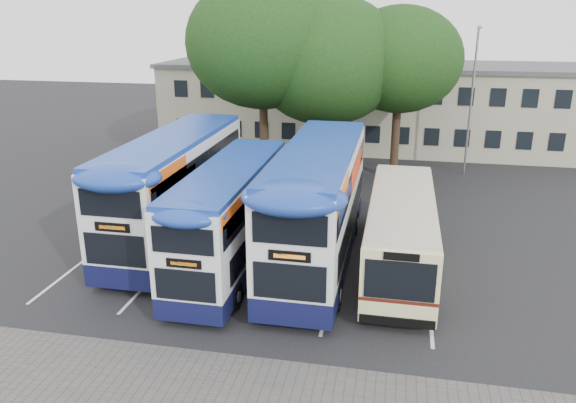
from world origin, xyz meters
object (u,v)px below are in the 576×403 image
at_px(tree_right, 400,60).
at_px(bus_dd_mid, 231,213).
at_px(bus_single, 401,228).
at_px(tree_left, 263,43).
at_px(bus_dd_right, 318,200).
at_px(bus_dd_left, 176,184).
at_px(tree_mid, 326,60).
at_px(lamp_post, 472,94).

bearing_deg(tree_right, bus_dd_mid, -113.11).
bearing_deg(bus_single, tree_right, 92.34).
height_order(tree_left, bus_dd_right, tree_left).
xyz_separation_m(tree_right, bus_dd_left, (-9.33, -11.94, -4.54)).
bearing_deg(bus_dd_mid, bus_single, 10.62).
height_order(tree_right, bus_dd_left, tree_right).
bearing_deg(bus_dd_mid, bus_dd_left, 144.43).
bearing_deg(bus_dd_right, bus_single, 1.36).
xyz_separation_m(tree_left, tree_mid, (3.61, 0.93, -1.00)).
distance_m(lamp_post, bus_dd_mid, 19.30).
bearing_deg(tree_left, lamp_post, 15.54).
height_order(lamp_post, tree_mid, tree_mid).
height_order(tree_mid, bus_dd_left, tree_mid).
bearing_deg(bus_dd_mid, bus_dd_right, 19.54).
distance_m(tree_mid, bus_single, 14.20).
xyz_separation_m(lamp_post, bus_dd_mid, (-10.49, -15.95, -2.78)).
relative_size(tree_right, bus_dd_mid, 1.02).
distance_m(tree_mid, tree_right, 4.30).
bearing_deg(bus_dd_mid, lamp_post, 56.66).
distance_m(tree_right, bus_dd_right, 14.13).
xyz_separation_m(lamp_post, tree_left, (-12.24, -3.40, 3.04)).
height_order(tree_mid, bus_dd_mid, tree_mid).
relative_size(tree_right, bus_dd_right, 0.89).
distance_m(tree_left, bus_single, 15.46).
bearing_deg(bus_dd_left, bus_dd_mid, -35.57).
relative_size(tree_mid, bus_single, 1.08).
bearing_deg(tree_left, bus_dd_left, -98.36).
distance_m(bus_dd_left, bus_single, 9.97).
relative_size(lamp_post, tree_left, 0.76).
height_order(lamp_post, bus_dd_right, lamp_post).
xyz_separation_m(bus_dd_left, bus_dd_right, (6.52, -1.16, 0.04)).
height_order(tree_mid, bus_dd_right, tree_mid).
xyz_separation_m(lamp_post, bus_single, (-3.88, -14.71, -3.38)).
xyz_separation_m(lamp_post, bus_dd_right, (-7.22, -14.79, -2.42)).
relative_size(bus_dd_left, bus_dd_mid, 1.13).
bearing_deg(bus_single, bus_dd_right, -178.64).
bearing_deg(bus_dd_left, bus_dd_right, -10.10).
distance_m(bus_dd_left, bus_dd_right, 6.62).
xyz_separation_m(tree_left, tree_right, (7.83, 1.71, -0.96)).
xyz_separation_m(bus_dd_right, bus_single, (3.34, 0.08, -0.96)).
bearing_deg(lamp_post, tree_left, -164.46).
distance_m(tree_left, bus_dd_right, 13.59).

